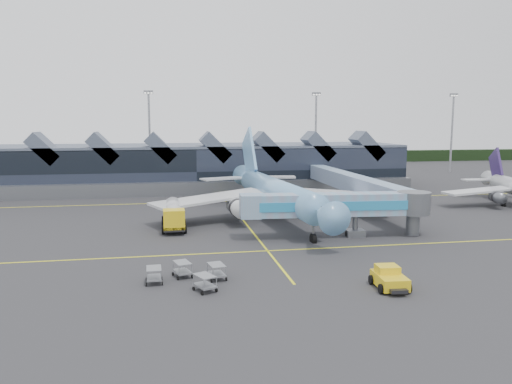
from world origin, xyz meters
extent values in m
plane|color=#262628|center=(0.00, 0.00, 0.00)|extent=(260.00, 260.00, 0.00)
cube|color=yellow|center=(0.00, -8.00, 0.01)|extent=(120.00, 0.25, 0.01)
cube|color=yellow|center=(0.00, 28.00, 0.01)|extent=(120.00, 0.25, 0.01)
cube|color=yellow|center=(0.00, 10.00, 0.01)|extent=(0.25, 60.00, 0.01)
cube|color=black|center=(0.00, 110.00, 2.00)|extent=(260.00, 4.00, 4.00)
cube|color=black|center=(-5.00, 48.00, 4.50)|extent=(90.00, 20.00, 9.00)
cube|color=#515B6C|center=(-5.00, 48.00, 9.20)|extent=(90.00, 20.00, 0.60)
cube|color=slate|center=(-5.00, 37.00, 1.30)|extent=(90.00, 2.50, 2.60)
cube|color=#515B6C|center=(-34.00, 41.00, 9.30)|extent=(6.43, 6.00, 6.43)
cube|color=#515B6C|center=(-23.00, 41.00, 9.30)|extent=(6.43, 6.00, 6.43)
cube|color=#515B6C|center=(-12.00, 41.00, 9.30)|extent=(6.43, 6.00, 6.43)
cube|color=#515B6C|center=(-1.00, 41.00, 9.30)|extent=(6.43, 6.00, 6.43)
cube|color=#515B6C|center=(10.00, 41.00, 9.30)|extent=(6.43, 6.00, 6.43)
cube|color=#515B6C|center=(21.00, 41.00, 9.30)|extent=(6.43, 6.00, 6.43)
cube|color=#515B6C|center=(32.00, 41.00, 9.30)|extent=(6.43, 6.00, 6.43)
cylinder|color=gray|center=(-15.00, 72.00, 11.00)|extent=(0.56, 0.56, 22.00)
cube|color=slate|center=(-15.00, 72.00, 22.00)|extent=(2.40, 0.50, 0.90)
cylinder|color=gray|center=(30.00, 72.00, 11.00)|extent=(0.56, 0.56, 22.00)
cube|color=slate|center=(30.00, 72.00, 22.00)|extent=(2.40, 0.50, 0.90)
cylinder|color=gray|center=(70.00, 70.00, 11.00)|extent=(0.56, 0.56, 22.00)
cube|color=slate|center=(70.00, 70.00, 22.00)|extent=(2.40, 0.50, 0.90)
cylinder|color=#71A9E5|center=(5.07, 9.37, 4.10)|extent=(6.20, 31.04, 3.80)
cone|color=#71A9E5|center=(6.48, -8.63, 4.10)|extent=(4.21, 5.57, 3.80)
cube|color=black|center=(6.53, -9.29, 4.90)|extent=(1.47, 0.45, 0.48)
cone|color=#71A9E5|center=(3.59, 28.25, 4.39)|extent=(4.34, 7.32, 3.80)
cube|color=silver|center=(-4.74, 9.89, 3.44)|extent=(18.17, 11.91, 1.26)
cube|color=silver|center=(14.67, 11.41, 3.44)|extent=(18.15, 9.61, 1.26)
cylinder|color=silver|center=(-1.23, 6.67, 2.49)|extent=(2.76, 5.45, 2.36)
cylinder|color=silver|center=(11.71, 7.68, 2.49)|extent=(2.76, 5.45, 2.36)
cube|color=#71A9E5|center=(3.72, 26.50, 8.36)|extent=(1.21, 9.74, 10.48)
cube|color=silver|center=(-0.98, 26.57, 4.39)|extent=(8.50, 5.44, 0.25)
cube|color=silver|center=(8.36, 27.30, 4.39)|extent=(8.33, 4.35, 0.25)
cylinder|color=slate|center=(6.20, -5.12, 1.10)|extent=(0.28, 0.28, 2.20)
cylinder|color=slate|center=(1.74, 10.44, 1.10)|extent=(0.28, 0.28, 2.20)
cylinder|color=slate|center=(8.19, 10.94, 1.10)|extent=(0.28, 0.28, 2.20)
cylinder|color=black|center=(6.20, -5.12, 0.40)|extent=(0.56, 1.44, 1.41)
cone|color=silver|center=(51.35, 24.84, 3.37)|extent=(3.98, 5.25, 2.92)
cube|color=silver|center=(41.88, 15.25, 2.64)|extent=(12.38, 4.59, 0.98)
cylinder|color=slate|center=(43.50, 12.37, 1.91)|extent=(2.61, 3.84, 1.81)
cube|color=#2C1A50|center=(51.07, 23.71, 6.07)|extent=(2.03, 6.47, 7.12)
cube|color=silver|center=(47.95, 24.80, 3.37)|extent=(5.58, 2.06, 0.24)
cube|color=silver|center=(54.33, 23.18, 3.37)|extent=(5.87, 4.43, 0.24)
cylinder|color=slate|center=(46.08, 14.12, 0.85)|extent=(0.27, 0.27, 1.69)
cube|color=#75A3C3|center=(9.51, -2.70, 4.16)|extent=(19.22, 4.16, 2.76)
cube|color=#268AC0|center=(9.41, -4.18, 4.16)|extent=(19.03, 1.42, 1.14)
cube|color=#75A3C3|center=(-0.95, -1.98, 4.16)|extent=(2.68, 3.21, 2.86)
cylinder|color=slate|center=(12.36, -2.90, 2.08)|extent=(0.67, 0.67, 4.16)
cube|color=slate|center=(12.36, -2.90, 0.43)|extent=(2.41, 2.06, 0.86)
cylinder|color=black|center=(11.41, -2.83, 0.33)|extent=(0.44, 0.88, 0.86)
cylinder|color=black|center=(13.32, -2.96, 0.33)|extent=(0.44, 0.88, 0.86)
cylinder|color=slate|center=(19.97, -3.42, 4.16)|extent=(4.20, 4.20, 2.86)
cylinder|color=slate|center=(19.97, -3.42, 2.08)|extent=(1.72, 1.72, 4.16)
cube|color=black|center=(-10.19, 6.08, 0.84)|extent=(2.73, 10.14, 0.56)
cube|color=yellow|center=(-10.18, 2.25, 2.03)|extent=(2.71, 2.48, 2.48)
cube|color=black|center=(-10.17, 1.35, 2.59)|extent=(2.48, 0.18, 1.13)
cylinder|color=#BBBBC0|center=(-10.19, 7.43, 2.36)|extent=(2.61, 6.54, 2.59)
sphere|color=#BBBBC0|center=(-10.20, 10.69, 2.36)|extent=(2.48, 2.48, 2.48)
sphere|color=#BBBBC0|center=(-10.18, 4.16, 2.36)|extent=(2.48, 2.48, 2.48)
cylinder|color=black|center=(-11.59, 2.69, 0.56)|extent=(0.40, 1.13, 1.13)
cylinder|color=black|center=(-8.77, 2.70, 0.56)|extent=(0.40, 1.13, 1.13)
cylinder|color=black|center=(-11.60, 6.63, 0.56)|extent=(0.40, 1.13, 1.13)
cylinder|color=black|center=(-8.78, 6.64, 0.56)|extent=(0.40, 1.13, 1.13)
cylinder|color=black|center=(-11.60, 9.45, 0.56)|extent=(0.40, 1.13, 1.13)
cylinder|color=black|center=(-8.79, 9.46, 0.56)|extent=(0.40, 1.13, 1.13)
cube|color=yellow|center=(7.90, -22.41, 0.73)|extent=(2.58, 3.93, 1.05)
cube|color=yellow|center=(7.94, -21.79, 1.52)|extent=(2.00, 1.81, 0.73)
cube|color=black|center=(7.74, -24.40, 0.47)|extent=(1.52, 0.95, 0.31)
cylinder|color=black|center=(6.60, -23.57, 0.42)|extent=(0.38, 0.86, 0.84)
cylinder|color=black|center=(9.00, -23.76, 0.42)|extent=(0.38, 0.86, 0.84)
cylinder|color=black|center=(6.79, -21.07, 0.42)|extent=(0.38, 0.86, 0.84)
cylinder|color=black|center=(9.19, -21.26, 0.42)|extent=(0.38, 0.86, 0.84)
cube|color=gray|center=(-9.77, -15.90, 0.51)|extent=(1.82, 2.33, 0.14)
cube|color=gray|center=(-9.77, -15.90, 1.39)|extent=(1.82, 2.33, 0.07)
cylinder|color=black|center=(-9.31, -14.99, 0.17)|extent=(0.20, 0.35, 0.33)
cube|color=gray|center=(-6.69, -17.21, 0.51)|extent=(1.65, 2.25, 0.14)
cube|color=gray|center=(-6.69, -17.21, 1.39)|extent=(1.65, 2.25, 0.07)
cylinder|color=black|center=(-6.14, -16.36, 0.17)|extent=(0.17, 0.35, 0.33)
cube|color=gray|center=(-12.34, -17.32, 0.51)|extent=(1.37, 2.09, 0.14)
cube|color=gray|center=(-12.34, -17.32, 1.39)|extent=(1.37, 2.09, 0.07)
cylinder|color=black|center=(-11.67, -16.55, 0.17)|extent=(0.12, 0.34, 0.33)
cube|color=gray|center=(-8.01, -20.29, 0.51)|extent=(2.04, 2.40, 0.14)
cube|color=gray|center=(-8.01, -20.29, 1.39)|extent=(2.04, 2.40, 0.07)
cylinder|color=black|center=(-7.69, -19.32, 0.17)|extent=(0.24, 0.35, 0.33)
camera|label=1|loc=(-11.05, -61.56, 14.39)|focal=35.00mm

